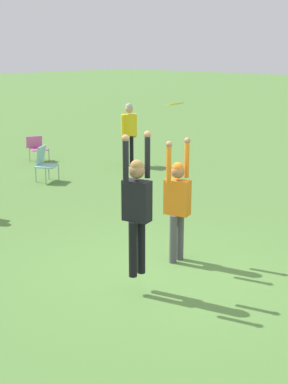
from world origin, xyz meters
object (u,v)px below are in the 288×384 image
object	(u,v)px
frisbee	(175,104)
camping_chair_5	(37,147)
person_jumping	(137,202)
camping_chair_1	(44,161)
person_defending	(177,198)
person_spectator_far	(129,128)

from	to	relation	value
frisbee	camping_chair_5	size ratio (longest dim) A/B	0.32
person_jumping	camping_chair_1	distance (m)	7.20
person_defending	person_spectator_far	bearing A→B (deg)	126.50
frisbee	camping_chair_5	world-z (taller)	frisbee
camping_chair_1	camping_chair_5	bearing A→B (deg)	-154.61
camping_chair_5	person_defending	bearing A→B (deg)	93.66
person_defending	person_spectator_far	distance (m)	7.63
person_defending	frisbee	size ratio (longest dim) A/B	8.22
frisbee	person_spectator_far	size ratio (longest dim) A/B	0.13
person_defending	frisbee	xyz separation A→B (m)	(-0.49, -0.32, 1.58)
person_defending	camping_chair_5	xyz separation A→B (m)	(3.42, 8.41, -0.63)
person_defending	camping_chair_1	world-z (taller)	person_defending
camping_chair_5	person_jumping	bearing A→B (deg)	87.41
frisbee	person_spectator_far	bearing A→B (deg)	48.70
camping_chair_5	person_spectator_far	distance (m)	3.06
camping_chair_1	person_spectator_far	bearing A→B (deg)	143.40
person_jumping	camping_chair_5	size ratio (longest dim) A/B	2.67
person_jumping	person_spectator_far	world-z (taller)	person_jumping
person_defending	camping_chair_5	distance (m)	9.11
person_spectator_far	frisbee	bearing A→B (deg)	-88.39
person_jumping	camping_chair_1	size ratio (longest dim) A/B	2.20
person_spectator_far	person_jumping	bearing A→B (deg)	-92.41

